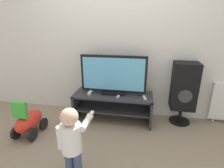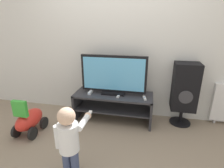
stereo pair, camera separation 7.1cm
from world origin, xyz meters
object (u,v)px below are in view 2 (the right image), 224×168
object	(u,v)px
television	(114,75)
remote_primary	(145,98)
remote_secondary	(119,96)
speaker_tower	(185,88)
child	(69,137)
game_console	(91,92)
ride_on_toy	(29,120)

from	to	relation	value
television	remote_primary	size ratio (longest dim) A/B	7.68
remote_secondary	speaker_tower	distance (m)	1.01
child	speaker_tower	bearing A→B (deg)	45.91
television	remote_primary	world-z (taller)	television
game_console	child	xyz separation A→B (m)	(0.17, -1.16, -0.01)
television	ride_on_toy	bearing A→B (deg)	-149.99
television	child	xyz separation A→B (m)	(-0.20, -1.23, -0.29)
child	speaker_tower	size ratio (longest dim) A/B	0.81
child	remote_primary	bearing A→B (deg)	58.24
game_console	speaker_tower	size ratio (longest dim) A/B	0.16
remote_primary	speaker_tower	world-z (taller)	speaker_tower
remote_secondary	game_console	bearing A→B (deg)	176.58
game_console	remote_primary	world-z (taller)	game_console
game_console	ride_on_toy	world-z (taller)	ride_on_toy
child	game_console	bearing A→B (deg)	98.38
speaker_tower	ride_on_toy	distance (m)	2.36
remote_secondary	speaker_tower	size ratio (longest dim) A/B	0.13
remote_primary	ride_on_toy	distance (m)	1.72
remote_secondary	ride_on_toy	bearing A→B (deg)	-155.71
remote_primary	speaker_tower	size ratio (longest dim) A/B	0.14
television	speaker_tower	world-z (taller)	television
child	ride_on_toy	distance (m)	1.12
remote_secondary	television	bearing A→B (deg)	137.93
game_console	television	bearing A→B (deg)	10.17
television	ride_on_toy	world-z (taller)	television
television	child	bearing A→B (deg)	-99.11
television	child	world-z (taller)	television
television	remote_primary	xyz separation A→B (m)	(0.50, -0.10, -0.29)
game_console	remote_primary	xyz separation A→B (m)	(0.87, -0.04, -0.01)
speaker_tower	television	bearing A→B (deg)	-174.79
speaker_tower	ride_on_toy	size ratio (longest dim) A/B	1.73
remote_secondary	ride_on_toy	xyz separation A→B (m)	(-1.22, -0.55, -0.26)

